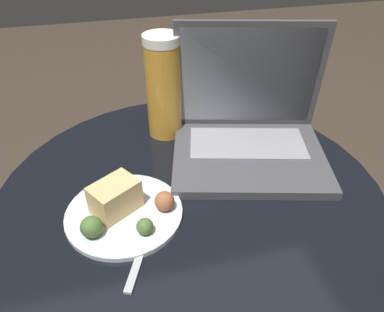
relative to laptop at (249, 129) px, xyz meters
name	(u,v)px	position (x,y,z in m)	size (l,w,h in m)	color
table	(191,237)	(-0.15, -0.10, -0.18)	(0.72, 0.72, 0.54)	black
laptop	(249,129)	(0.00, 0.00, 0.00)	(0.36, 0.32, 0.26)	#47474C
beer_glass	(164,87)	(-0.16, 0.11, 0.06)	(0.08, 0.08, 0.23)	gold
snack_plate	(122,208)	(-0.28, -0.13, -0.03)	(0.20, 0.20, 0.06)	silver
fork	(148,233)	(-0.24, -0.19, -0.05)	(0.09, 0.19, 0.00)	#B2B2B7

